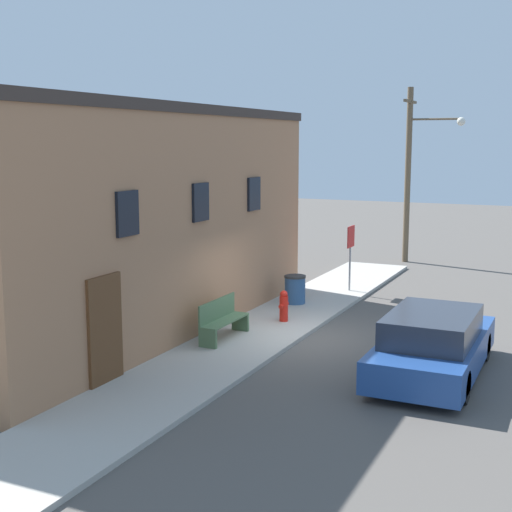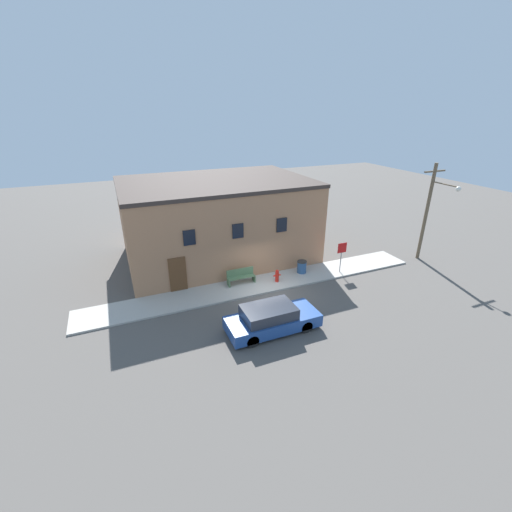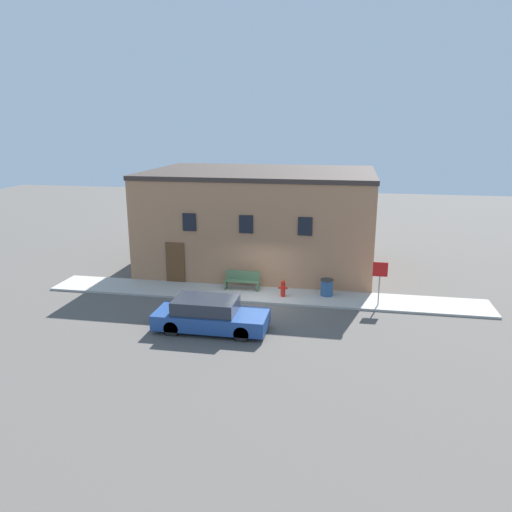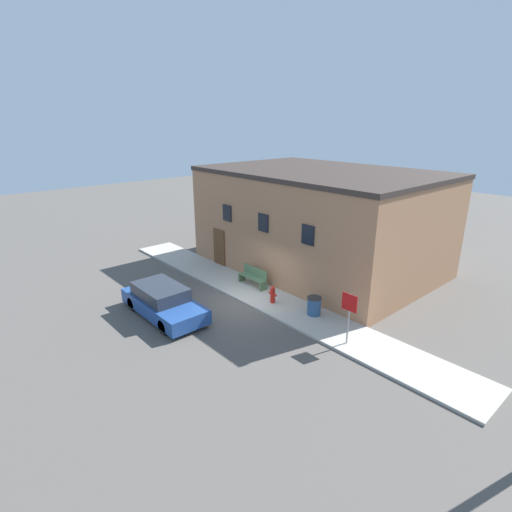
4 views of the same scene
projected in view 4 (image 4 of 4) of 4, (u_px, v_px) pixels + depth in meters
ground_plane at (242, 303)px, 18.70m from camera, size 80.00×80.00×0.00m
sidewalk at (260, 295)px, 19.40m from camera, size 21.29×2.28×0.10m
brick_building at (319, 219)px, 22.61m from camera, size 12.66×8.65×5.57m
fire_hydrant at (273, 294)px, 18.41m from camera, size 0.47×0.22×0.81m
stop_sign at (349, 309)px, 14.70m from camera, size 0.66×0.06×2.03m
bench at (253, 277)px, 20.33m from camera, size 1.73×0.44×0.94m
trash_bin at (314, 306)px, 17.27m from camera, size 0.62×0.62×0.81m
parked_car at (163, 301)px, 17.38m from camera, size 4.57×1.85×1.34m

